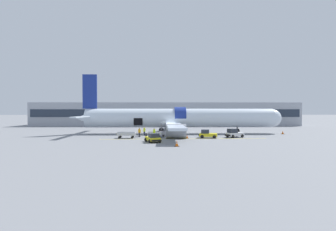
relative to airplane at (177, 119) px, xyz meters
name	(u,v)px	position (x,y,z in m)	size (l,w,h in m)	color
ground_plane	(169,135)	(-1.83, -2.72, -3.01)	(500.00, 500.00, 0.00)	slate
apron_marking_line	(184,139)	(0.54, -9.89, -3.00)	(27.34, 1.15, 0.01)	yellow
terminal_strip	(166,114)	(-1.83, 31.04, 0.52)	(80.85, 13.00, 7.04)	#9EA3AD
airplane	(177,119)	(0.00, 0.00, 0.00)	(41.22, 36.16, 11.79)	silver
baggage_tug_lead	(207,134)	(4.58, -8.49, -2.40)	(3.27, 2.38, 1.38)	yellow
baggage_tug_mid	(234,134)	(9.30, -7.80, -2.36)	(3.36, 2.69, 1.49)	silver
baggage_tug_rear	(153,138)	(-4.35, -14.36, -2.43)	(2.60, 3.45, 1.30)	yellow
baggage_cart_loading	(157,134)	(-3.94, -6.67, -2.53)	(3.46, 2.72, 1.00)	silver
baggage_cart_queued	(126,135)	(-8.99, -8.65, -2.50)	(3.90, 1.73, 1.01)	#B7BABF
ground_crew_loader_a	(154,133)	(-4.35, -9.27, -2.11)	(0.51, 0.58, 1.70)	black
ground_crew_loader_b	(139,132)	(-6.98, -6.98, -2.16)	(0.52, 0.51, 1.62)	#2D2D33
ground_crew_driver	(144,131)	(-6.31, -4.27, -2.18)	(0.50, 0.50, 1.57)	#1E2338
suitcase_on_tarmac_upright	(146,136)	(-5.74, -8.32, -2.65)	(0.39, 0.28, 0.83)	#2D2D33
safety_cone_nose	(283,133)	(20.63, -1.57, -2.71)	(0.65, 0.65, 0.65)	black
safety_cone_engine_left	(177,144)	(-1.16, -18.96, -2.64)	(0.63, 0.63, 0.78)	black
safety_cone_wingtip	(187,137)	(1.09, -9.29, -2.71)	(0.49, 0.49, 0.63)	black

